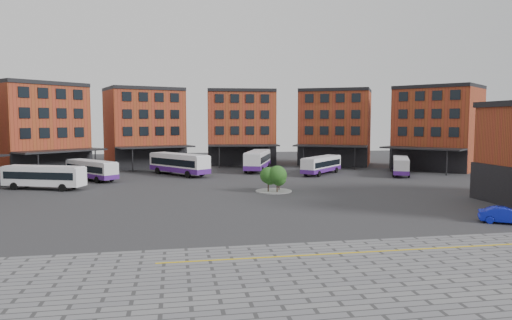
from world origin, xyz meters
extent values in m
plane|color=#28282B|center=(0.00, 0.00, 0.00)|extent=(160.00, 160.00, 0.00)
cube|color=slate|center=(2.00, -22.00, 0.01)|extent=(50.00, 22.00, 0.02)
cube|color=gold|center=(2.00, -14.00, 0.03)|extent=(26.00, 0.15, 0.02)
cube|color=maroon|center=(-31.45, 36.93, 7.00)|extent=(16.35, 16.13, 14.00)
cube|color=black|center=(-28.20, 33.32, 2.00)|extent=(10.00, 9.07, 4.00)
cube|color=black|center=(-31.45, 36.93, 14.30)|extent=(16.55, 16.35, 0.60)
cube|color=black|center=(-28.07, 33.17, 9.20)|extent=(8.60, 7.77, 8.00)
cube|color=black|center=(-26.63, 31.58, 4.00)|extent=(12.61, 11.97, 0.25)
cylinder|color=black|center=(-28.81, 27.19, 2.00)|extent=(0.20, 0.20, 4.00)
cylinder|color=black|center=(-22.05, 33.28, 2.00)|extent=(0.20, 0.20, 4.00)
cube|color=maroon|center=(-15.30, 46.44, 7.00)|extent=(15.55, 13.69, 14.00)
cube|color=black|center=(-13.72, 41.85, 2.00)|extent=(12.45, 4.71, 4.00)
cube|color=black|center=(-15.30, 46.44, 14.30)|extent=(15.65, 13.97, 0.60)
cube|color=black|center=(-13.66, 41.66, 9.20)|extent=(10.87, 3.87, 8.00)
cube|color=black|center=(-12.96, 39.63, 4.00)|extent=(13.72, 8.39, 0.25)
cylinder|color=black|center=(-16.67, 36.45, 2.00)|extent=(0.20, 0.20, 4.00)
cylinder|color=black|center=(-8.07, 39.41, 2.00)|extent=(0.20, 0.20, 4.00)
cube|color=maroon|center=(3.28, 48.89, 7.00)|extent=(13.67, 10.88, 14.00)
cube|color=black|center=(2.94, 44.05, 2.00)|extent=(13.00, 1.41, 4.00)
cube|color=black|center=(3.28, 48.89, 14.30)|extent=(13.69, 11.18, 0.60)
cube|color=black|center=(2.93, 43.85, 9.20)|extent=(11.42, 0.95, 8.00)
cube|color=black|center=(2.78, 41.70, 4.00)|extent=(13.28, 5.30, 0.25)
cylinder|color=black|center=(-1.89, 40.22, 2.00)|extent=(0.20, 0.20, 4.00)
cylinder|color=black|center=(7.19, 39.59, 2.00)|extent=(0.20, 0.20, 4.00)
cube|color=maroon|center=(21.34, 43.88, 7.00)|extent=(16.12, 14.81, 14.00)
cube|color=black|center=(19.14, 39.56, 2.00)|extent=(11.81, 6.35, 4.00)
cube|color=black|center=(21.34, 43.88, 14.30)|extent=(16.26, 15.08, 0.60)
cube|color=black|center=(19.04, 39.38, 9.20)|extent=(10.26, 5.33, 8.00)
cube|color=black|center=(18.07, 37.46, 4.00)|extent=(13.58, 9.82, 0.25)
cylinder|color=black|center=(13.20, 37.92, 2.00)|extent=(0.20, 0.20, 4.00)
cylinder|color=black|center=(21.31, 33.79, 2.00)|extent=(0.20, 0.20, 4.00)
cube|color=maroon|center=(36.00, 32.21, 7.00)|extent=(16.02, 16.39, 14.00)
cube|color=black|center=(32.29, 29.09, 2.00)|extent=(8.74, 10.28, 4.00)
cube|color=black|center=(36.00, 32.21, 14.30)|extent=(16.25, 16.58, 0.60)
cube|color=black|center=(32.14, 28.96, 9.20)|extent=(7.47, 8.86, 8.00)
cube|color=black|center=(30.49, 27.58, 4.00)|extent=(11.73, 12.79, 0.25)
cylinder|color=black|center=(26.19, 29.91, 2.00)|extent=(0.20, 0.20, 4.00)
cylinder|color=black|center=(32.03, 22.94, 2.00)|extent=(0.20, 0.20, 4.00)
cube|color=black|center=(22.90, -2.00, 2.00)|extent=(0.40, 12.00, 4.00)
cylinder|color=gray|center=(2.00, 12.00, 0.06)|extent=(4.40, 4.40, 0.12)
cylinder|color=#332114|center=(1.20, 11.40, 0.74)|extent=(0.14, 0.14, 1.48)
sphere|color=#1E4316|center=(1.20, 11.40, 2.07)|extent=(1.98, 1.98, 1.98)
sphere|color=#1E4316|center=(1.40, 11.25, 1.63)|extent=(1.39, 1.39, 1.39)
cylinder|color=#332114|center=(2.80, 12.60, 0.63)|extent=(0.14, 0.14, 1.27)
sphere|color=#1E4316|center=(2.80, 12.60, 1.78)|extent=(1.82, 1.82, 1.82)
sphere|color=#1E4316|center=(3.00, 12.45, 1.40)|extent=(1.27, 1.27, 1.27)
cylinder|color=#332114|center=(2.20, 11.00, 0.75)|extent=(0.14, 0.14, 1.51)
sphere|color=#1E4316|center=(2.20, 11.00, 2.11)|extent=(2.30, 2.30, 2.30)
sphere|color=#1E4316|center=(2.40, 10.85, 1.66)|extent=(1.61, 1.61, 1.61)
cube|color=white|center=(-25.88, 18.77, 1.68)|extent=(10.57, 5.96, 2.32)
cube|color=black|center=(-25.88, 18.77, 1.85)|extent=(9.81, 5.72, 0.90)
cube|color=silver|center=(-25.88, 18.77, 2.89)|extent=(10.14, 5.72, 0.11)
cube|color=black|center=(-30.65, 20.61, 1.89)|extent=(0.84, 1.92, 1.04)
cylinder|color=black|center=(-29.42, 18.86, 0.47)|extent=(0.99, 0.61, 0.95)
cylinder|color=black|center=(-28.57, 21.07, 0.47)|extent=(0.99, 0.61, 0.95)
cylinder|color=black|center=(-23.20, 16.46, 0.47)|extent=(0.99, 0.61, 0.95)
cylinder|color=black|center=(-22.35, 18.67, 0.47)|extent=(0.99, 0.61, 0.95)
cube|color=silver|center=(-21.55, 26.70, 1.63)|extent=(8.32, 9.20, 2.25)
cube|color=black|center=(-21.55, 26.70, 1.79)|extent=(7.84, 8.62, 0.87)
cube|color=silver|center=(-21.55, 26.70, 2.81)|extent=(7.99, 8.83, 0.11)
cube|color=black|center=(-24.77, 30.48, 1.84)|extent=(1.57, 1.36, 1.01)
cube|color=#481B7B|center=(-21.55, 26.70, 0.83)|extent=(8.37, 9.25, 0.64)
cylinder|color=black|center=(-24.52, 28.42, 0.46)|extent=(0.81, 0.88, 0.92)
cylinder|color=black|center=(-22.77, 29.91, 0.46)|extent=(0.81, 0.88, 0.92)
cylinder|color=black|center=(-20.32, 23.49, 0.46)|extent=(0.81, 0.88, 0.92)
cylinder|color=black|center=(-18.57, 24.98, 0.46)|extent=(0.81, 0.88, 0.92)
cube|color=white|center=(-9.11, 30.79, 1.93)|extent=(9.39, 11.15, 2.66)
cube|color=black|center=(-9.11, 30.79, 2.12)|extent=(8.86, 10.43, 1.03)
cube|color=silver|center=(-9.11, 30.79, 3.31)|extent=(9.01, 10.71, 0.13)
cube|color=black|center=(-12.66, 35.47, 2.17)|extent=(1.91, 1.49, 1.19)
cube|color=#481B7B|center=(-9.11, 30.79, 0.98)|extent=(9.45, 11.21, 0.76)
cylinder|color=black|center=(-12.50, 33.01, 0.54)|extent=(0.92, 1.06, 1.09)
cylinder|color=black|center=(-10.34, 34.65, 0.54)|extent=(0.92, 1.06, 1.09)
cylinder|color=black|center=(-7.87, 26.92, 0.54)|extent=(0.92, 1.06, 1.09)
cylinder|color=black|center=(-5.71, 28.57, 0.54)|extent=(0.92, 1.06, 1.09)
cube|color=silver|center=(4.20, 34.88, 1.95)|extent=(6.61, 12.29, 2.69)
cube|color=black|center=(4.20, 34.88, 2.14)|extent=(6.34, 11.40, 1.04)
cube|color=silver|center=(4.20, 34.88, 3.35)|extent=(6.35, 11.80, 0.13)
cube|color=black|center=(6.18, 40.47, 2.19)|extent=(2.24, 0.89, 1.21)
cube|color=#481B7B|center=(4.20, 34.88, 0.99)|extent=(6.66, 12.34, 0.77)
cylinder|color=black|center=(4.20, 38.98, 0.55)|extent=(0.68, 1.14, 1.10)
cylinder|color=black|center=(6.78, 38.06, 0.55)|extent=(0.68, 1.14, 1.10)
cylinder|color=black|center=(1.62, 31.70, 0.55)|extent=(0.68, 1.14, 1.10)
cylinder|color=black|center=(4.21, 30.78, 0.55)|extent=(0.68, 1.14, 1.10)
cube|color=white|center=(13.31, 27.98, 1.62)|extent=(8.62, 8.85, 2.24)
cube|color=black|center=(13.31, 27.98, 1.78)|extent=(8.10, 8.31, 0.87)
cube|color=silver|center=(13.31, 27.98, 2.79)|extent=(8.27, 8.49, 0.11)
cube|color=black|center=(16.72, 31.54, 1.83)|extent=(1.49, 1.43, 1.01)
cube|color=#481B7B|center=(13.31, 27.98, 0.82)|extent=(8.67, 8.90, 0.64)
cylinder|color=black|center=(14.72, 31.09, 0.46)|extent=(0.83, 0.85, 0.91)
cylinder|color=black|center=(16.37, 29.51, 0.46)|extent=(0.83, 0.85, 0.91)
cylinder|color=black|center=(10.26, 26.44, 0.46)|extent=(0.83, 0.85, 0.91)
cylinder|color=black|center=(11.91, 24.86, 0.46)|extent=(0.83, 0.85, 0.91)
cube|color=silver|center=(25.32, 24.85, 1.60)|extent=(6.43, 9.89, 2.21)
cube|color=black|center=(25.32, 24.85, 1.76)|extent=(6.13, 9.20, 0.86)
cube|color=silver|center=(25.32, 24.85, 2.75)|extent=(6.18, 9.49, 0.11)
cube|color=black|center=(27.48, 29.20, 1.80)|extent=(1.77, 0.96, 0.99)
cube|color=#481B7B|center=(25.32, 24.85, 0.81)|extent=(6.49, 9.94, 0.63)
cylinder|color=black|center=(25.72, 28.19, 0.45)|extent=(0.64, 0.93, 0.90)
cylinder|color=black|center=(27.74, 27.19, 0.45)|extent=(0.64, 0.93, 0.90)
cylinder|color=black|center=(22.90, 22.50, 0.45)|extent=(0.64, 0.93, 0.90)
cylinder|color=black|center=(24.92, 21.50, 0.45)|extent=(0.64, 0.93, 0.90)
imported|color=#0D19B3|center=(17.46, -8.14, 0.68)|extent=(4.30, 3.35, 1.36)
camera|label=1|loc=(-9.76, -41.45, 8.63)|focal=32.00mm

